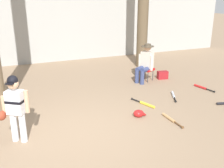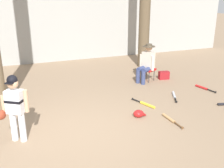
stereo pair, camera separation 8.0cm
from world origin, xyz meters
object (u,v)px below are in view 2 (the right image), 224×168
object	(u,v)px
tree_behind_spectator	(145,2)
batting_helmet_red	(139,114)
handbag_beside_stool	(164,75)
bat_wood_tan	(170,119)
bat_aluminum_silver	(174,96)
folding_stool	(148,70)
bat_red_barrel	(203,88)
bat_yellow_trainer	(146,104)
seated_spectator	(147,62)
young_ballplayer	(14,105)

from	to	relation	value
tree_behind_spectator	batting_helmet_red	size ratio (longest dim) A/B	19.02
batting_helmet_red	handbag_beside_stool	bearing A→B (deg)	46.94
bat_wood_tan	bat_aluminum_silver	world-z (taller)	same
handbag_beside_stool	bat_wood_tan	xyz separation A→B (m)	(-1.51, -2.65, -0.10)
folding_stool	bat_red_barrel	world-z (taller)	folding_stool
bat_yellow_trainer	batting_helmet_red	xyz separation A→B (m)	(-0.46, -0.51, 0.04)
handbag_beside_stool	bat_wood_tan	size ratio (longest dim) A/B	0.47
bat_wood_tan	bat_red_barrel	bearing A→B (deg)	33.79
handbag_beside_stool	bat_wood_tan	bearing A→B (deg)	-119.70
bat_wood_tan	bat_yellow_trainer	distance (m)	0.95
tree_behind_spectator	bat_wood_tan	distance (m)	5.25
batting_helmet_red	bat_wood_tan	bearing A→B (deg)	-37.75
bat_red_barrel	handbag_beside_stool	bearing A→B (deg)	114.27
seated_spectator	handbag_beside_stool	bearing A→B (deg)	-0.51
young_ballplayer	bat_yellow_trainer	world-z (taller)	young_ballplayer
bat_red_barrel	batting_helmet_red	xyz separation A→B (m)	(-2.64, -0.96, 0.04)
tree_behind_spectator	folding_stool	world-z (taller)	tree_behind_spectator
folding_stool	seated_spectator	world-z (taller)	seated_spectator
young_ballplayer	bat_yellow_trainer	distance (m)	3.21
handbag_beside_stool	bat_aluminum_silver	distance (m)	1.60
folding_stool	bat_yellow_trainer	xyz separation A→B (m)	(-1.03, -1.76, -0.33)
bat_red_barrel	bat_aluminum_silver	bearing A→B (deg)	-169.20
bat_wood_tan	bat_aluminum_silver	size ratio (longest dim) A/B	1.09
tree_behind_spectator	batting_helmet_red	distance (m)	5.09
tree_behind_spectator	young_ballplayer	world-z (taller)	tree_behind_spectator
handbag_beside_stool	folding_stool	bearing A→B (deg)	174.92
bat_wood_tan	batting_helmet_red	distance (m)	0.71
bat_wood_tan	young_ballplayer	bearing A→B (deg)	173.48
young_ballplayer	folding_stool	distance (m)	4.74
seated_spectator	bat_wood_tan	bearing A→B (deg)	-107.58
tree_behind_spectator	bat_aluminum_silver	xyz separation A→B (m)	(-0.74, -3.22, -2.37)
tree_behind_spectator	bat_red_barrel	distance (m)	3.84
handbag_beside_stool	bat_aluminum_silver	size ratio (longest dim) A/B	0.51
folding_stool	batting_helmet_red	world-z (taller)	folding_stool
bat_red_barrel	batting_helmet_red	size ratio (longest dim) A/B	2.46
bat_aluminum_silver	young_ballplayer	bearing A→B (deg)	-168.80
folding_stool	bat_wood_tan	distance (m)	2.88
handbag_beside_stool	bat_wood_tan	distance (m)	3.06
seated_spectator	bat_red_barrel	distance (m)	1.87
folding_stool	bat_red_barrel	bearing A→B (deg)	-48.71
tree_behind_spectator	bat_red_barrel	xyz separation A→B (m)	(0.43, -2.99, -2.37)
young_ballplayer	bat_red_barrel	distance (m)	5.40
seated_spectator	bat_aluminum_silver	distance (m)	1.61
bat_red_barrel	tree_behind_spectator	bearing A→B (deg)	98.14
folding_stool	bat_yellow_trainer	distance (m)	2.07
young_ballplayer	handbag_beside_stool	xyz separation A→B (m)	(4.68, 2.29, -0.61)
bat_yellow_trainer	bat_red_barrel	bearing A→B (deg)	11.68
young_ballplayer	batting_helmet_red	size ratio (longest dim) A/B	4.48
tree_behind_spectator	young_ballplayer	bearing A→B (deg)	-140.15
tree_behind_spectator	folding_stool	distance (m)	2.74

